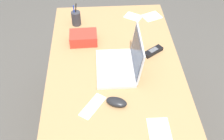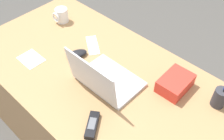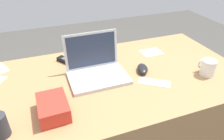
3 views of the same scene
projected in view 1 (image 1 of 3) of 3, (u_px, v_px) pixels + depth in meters
desk at (115, 115)px, 1.83m from camera, size 1.54×0.80×0.73m
laptop at (122, 63)px, 1.60m from camera, size 0.32×0.25×0.22m
computer_mouse at (117, 102)px, 1.43m from camera, size 0.10×0.13×0.04m
cordless_phone at (153, 51)px, 1.73m from camera, size 0.11×0.13×0.03m
pen_holder at (76, 18)px, 1.92m from camera, size 0.06×0.06×0.16m
snack_bag at (83, 38)px, 1.79m from camera, size 0.13×0.18×0.07m
paper_note_near_laptop at (93, 106)px, 1.43m from camera, size 0.17×0.15×0.00m
paper_note_left at (133, 17)px, 2.02m from camera, size 0.14×0.15×0.00m
paper_note_right at (159, 130)px, 1.33m from camera, size 0.14×0.11×0.00m
paper_note_front at (152, 16)px, 2.02m from camera, size 0.14×0.16×0.00m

